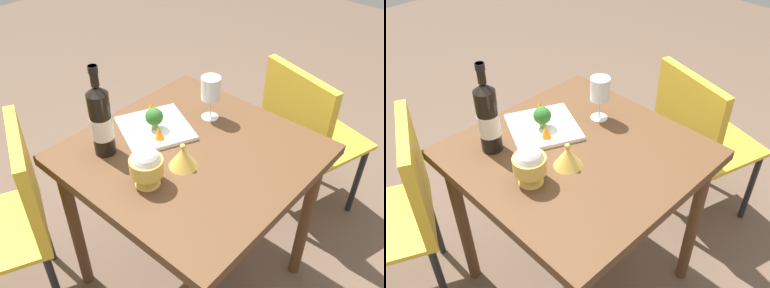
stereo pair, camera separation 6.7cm
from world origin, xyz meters
TOP-DOWN VIEW (x-y plane):
  - ground_plane at (0.00, 0.00)m, footprint 8.00×8.00m
  - dining_table at (0.00, 0.00)m, footprint 0.80×0.80m
  - chair_near_window at (0.12, 0.66)m, footprint 0.50×0.50m
  - chair_by_wall at (-0.43, -0.51)m, footprint 0.53×0.53m
  - wine_bottle at (-0.23, -0.21)m, footprint 0.08×0.08m
  - wine_glass at (-0.09, 0.21)m, footprint 0.08×0.08m
  - rice_bowl at (0.01, -0.22)m, footprint 0.11×0.11m
  - rice_bowl_lid at (0.03, -0.08)m, footprint 0.10×0.10m
  - serving_plate at (-0.19, 0.00)m, footprint 0.33×0.33m
  - broccoli_floret at (-0.18, -0.01)m, footprint 0.07×0.07m
  - carrot_garnish_left at (-0.25, 0.04)m, footprint 0.04×0.04m
  - carrot_garnish_right at (-0.12, -0.04)m, footprint 0.04×0.04m

SIDE VIEW (x-z plane):
  - ground_plane at x=0.00m, z-range 0.00..0.00m
  - chair_near_window at x=0.12m, z-range 0.10..0.95m
  - chair_by_wall at x=-0.43m, z-range 0.10..0.95m
  - dining_table at x=0.00m, z-range 0.27..1.01m
  - serving_plate at x=-0.19m, z-range 0.74..0.75m
  - rice_bowl_lid at x=0.03m, z-range 0.73..0.82m
  - carrot_garnish_right at x=-0.12m, z-range 0.75..0.81m
  - carrot_garnish_left at x=-0.25m, z-range 0.75..0.82m
  - broccoli_floret at x=-0.18m, z-range 0.76..0.85m
  - rice_bowl at x=0.01m, z-range 0.74..0.88m
  - wine_glass at x=-0.09m, z-range 0.78..0.96m
  - wine_bottle at x=-0.23m, z-range 0.70..1.04m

